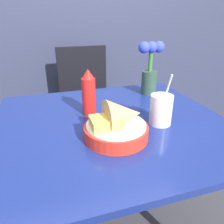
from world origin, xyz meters
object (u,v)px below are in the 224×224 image
chair_far_window (85,95)px  ketchup_bottle (89,93)px  drink_cup (161,111)px  food_basket (118,124)px  flower_vase (150,68)px

chair_far_window → ketchup_bottle: bearing=-99.2°
chair_far_window → drink_cup: drink_cup is taller
food_basket → flower_vase: 0.52m
drink_cup → flower_vase: (0.12, 0.35, 0.09)m
chair_far_window → flower_vase: bearing=-69.0°
flower_vase → ketchup_bottle: bearing=-155.3°
ketchup_bottle → food_basket: bearing=-76.5°
chair_far_window → food_basket: bearing=-94.1°
flower_vase → food_basket: bearing=-128.3°
chair_far_window → flower_vase: flower_vase is taller
chair_far_window → food_basket: size_ratio=4.00×
chair_far_window → food_basket: chair_far_window is taller
food_basket → flower_vase: flower_vase is taller
ketchup_bottle → drink_cup: drink_cup is taller
food_basket → ketchup_bottle: size_ratio=1.13×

